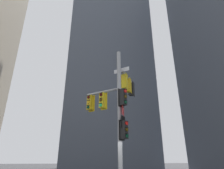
# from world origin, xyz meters

# --- Properties ---
(building_mid_block) EXTENTS (13.32, 13.32, 38.82)m
(building_mid_block) POSITION_xyz_m (2.31, 20.05, 19.41)
(building_mid_block) COLOR #4C5460
(building_mid_block) RESTS_ON ground
(signal_pole_assembly) EXTENTS (3.74, 3.14, 8.38)m
(signal_pole_assembly) POSITION_xyz_m (0.08, 0.62, 5.02)
(signal_pole_assembly) COLOR #9EA0A3
(signal_pole_assembly) RESTS_ON ground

